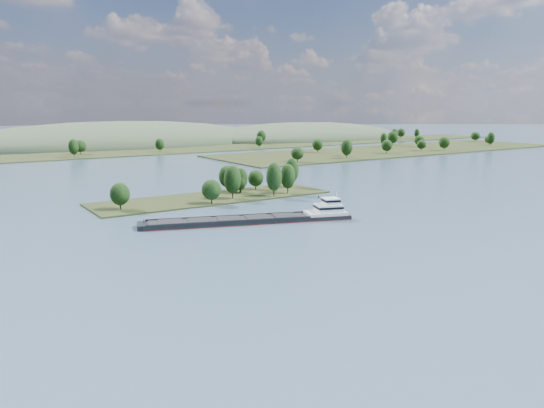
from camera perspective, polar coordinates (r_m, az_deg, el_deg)
ground at (r=170.69m, az=2.76°, el=-2.39°), size 1800.00×1800.00×0.00m
tree_island at (r=222.02m, az=-4.71°, el=1.72°), size 100.00×31.32×15.49m
right_bank at (r=456.15m, az=13.27°, el=5.74°), size 320.00×90.00×15.14m
back_shoreline at (r=429.07m, az=-18.86°, el=5.10°), size 900.00×60.00×15.15m
hill_east at (r=603.45m, az=3.40°, el=7.07°), size 260.00×140.00×36.00m
hill_west at (r=539.63m, az=-16.07°, el=6.23°), size 320.00×160.00×44.00m
cargo_barge at (r=176.46m, az=-1.06°, el=-1.54°), size 69.79×30.31×9.58m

